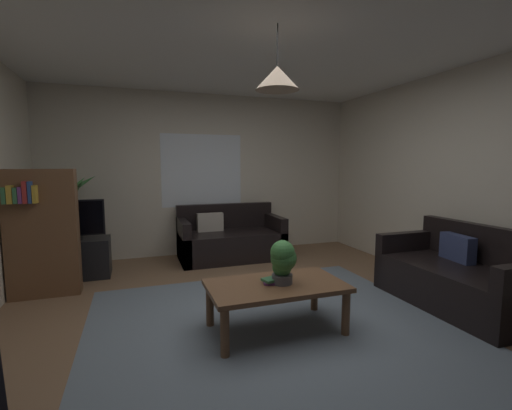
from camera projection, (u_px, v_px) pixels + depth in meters
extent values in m
cube|color=brown|center=(266.00, 320.00, 3.29)|extent=(4.92, 5.39, 0.02)
cube|color=slate|center=(274.00, 328.00, 3.10)|extent=(3.20, 2.97, 0.01)
cube|color=beige|center=(207.00, 175.00, 5.71)|extent=(5.04, 0.06, 2.57)
cube|color=beige|center=(473.00, 179.00, 3.96)|extent=(0.06, 5.39, 2.57)
cube|color=white|center=(267.00, 32.00, 3.00)|extent=(4.92, 5.39, 0.02)
cube|color=white|center=(202.00, 171.00, 5.64)|extent=(1.29, 0.01, 1.15)
cube|color=black|center=(231.00, 245.00, 5.40)|extent=(1.56, 0.82, 0.42)
cube|color=black|center=(225.00, 216.00, 5.68)|extent=(1.56, 0.12, 0.40)
cube|color=black|center=(184.00, 242.00, 5.15)|extent=(0.12, 0.82, 0.64)
cube|color=black|center=(274.00, 235.00, 5.62)|extent=(0.12, 0.82, 0.64)
cube|color=#B7AD9E|center=(210.00, 222.00, 5.43)|extent=(0.40, 0.13, 0.28)
cube|color=black|center=(456.00, 286.00, 3.59)|extent=(0.82, 1.53, 0.42)
cube|color=black|center=(484.00, 244.00, 3.66)|extent=(0.12, 1.53, 0.40)
cube|color=black|center=(406.00, 258.00, 4.23)|extent=(0.82, 0.12, 0.64)
cube|color=navy|center=(457.00, 248.00, 3.75)|extent=(0.17, 0.41, 0.28)
cube|color=brown|center=(276.00, 286.00, 3.03)|extent=(1.18, 0.67, 0.04)
cylinder|color=brown|center=(225.00, 333.00, 2.63)|extent=(0.07, 0.07, 0.38)
cylinder|color=brown|center=(346.00, 313.00, 2.97)|extent=(0.07, 0.07, 0.38)
cylinder|color=brown|center=(210.00, 305.00, 3.14)|extent=(0.07, 0.07, 0.38)
cylinder|color=brown|center=(314.00, 291.00, 3.49)|extent=(0.07, 0.07, 0.38)
cube|color=#72387F|center=(273.00, 283.00, 3.01)|extent=(0.17, 0.12, 0.02)
cube|color=#387247|center=(271.00, 279.00, 3.02)|extent=(0.17, 0.15, 0.02)
cube|color=black|center=(283.00, 278.00, 3.14)|extent=(0.16, 0.06, 0.02)
cylinder|color=#4C4C51|center=(282.00, 279.00, 3.03)|extent=(0.18, 0.18, 0.08)
sphere|color=#3D7F3D|center=(282.00, 267.00, 3.03)|extent=(0.17, 0.17, 0.17)
sphere|color=#3D7F3D|center=(284.00, 258.00, 2.99)|extent=(0.22, 0.22, 0.22)
sphere|color=#3D7F3D|center=(283.00, 252.00, 2.98)|extent=(0.21, 0.21, 0.21)
cube|color=black|center=(72.00, 259.00, 4.47)|extent=(0.90, 0.44, 0.50)
cube|color=black|center=(70.00, 218.00, 4.39)|extent=(0.81, 0.05, 0.46)
cube|color=black|center=(69.00, 218.00, 4.36)|extent=(0.77, 0.00, 0.42)
cube|color=black|center=(71.00, 238.00, 4.42)|extent=(0.24, 0.16, 0.04)
cylinder|color=brown|center=(73.00, 259.00, 4.86)|extent=(0.32, 0.32, 0.30)
cylinder|color=brown|center=(70.00, 220.00, 4.80)|extent=(0.05, 0.05, 0.79)
cone|color=#3D7F3D|center=(82.00, 183.00, 4.83)|extent=(0.41, 0.17, 0.30)
cone|color=#3D7F3D|center=(78.00, 184.00, 4.90)|extent=(0.28, 0.35, 0.31)
cone|color=#3D7F3D|center=(67.00, 183.00, 4.89)|extent=(0.16, 0.39, 0.31)
cone|color=#3D7F3D|center=(55.00, 183.00, 4.77)|extent=(0.41, 0.29, 0.33)
cone|color=#3D7F3D|center=(53.00, 185.00, 4.64)|extent=(0.41, 0.22, 0.30)
cone|color=#3D7F3D|center=(63.00, 183.00, 4.52)|extent=(0.13, 0.51, 0.35)
cone|color=#3D7F3D|center=(78.00, 187.00, 4.64)|extent=(0.31, 0.42, 0.30)
cube|color=brown|center=(43.00, 233.00, 3.82)|extent=(0.70, 0.22, 1.40)
cube|color=#387247|center=(5.00, 195.00, 3.56)|extent=(0.04, 0.16, 0.17)
cube|color=gold|center=(11.00, 194.00, 3.58)|extent=(0.05, 0.16, 0.19)
cube|color=#387247|center=(17.00, 195.00, 3.60)|extent=(0.04, 0.16, 0.16)
cube|color=#72387F|center=(22.00, 195.00, 3.61)|extent=(0.03, 0.16, 0.17)
cube|color=#B22D2D|center=(26.00, 192.00, 3.62)|extent=(0.04, 0.16, 0.23)
cube|color=#2D4C8C|center=(31.00, 192.00, 3.63)|extent=(0.03, 0.16, 0.22)
cube|color=gold|center=(36.00, 194.00, 3.65)|extent=(0.04, 0.16, 0.19)
cylinder|color=black|center=(278.00, 45.00, 2.81)|extent=(0.01, 0.01, 0.33)
cone|color=tan|center=(278.00, 78.00, 2.83)|extent=(0.36, 0.36, 0.19)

